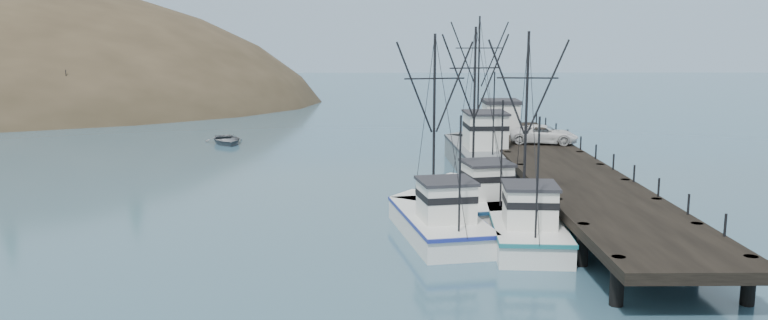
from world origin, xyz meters
TOP-DOWN VIEW (x-y plane):
  - ground at (0.00, 0.00)m, footprint 400.00×400.00m
  - pier at (14.00, 16.00)m, footprint 6.00×44.00m
  - distant_ridge at (10.00, 170.00)m, footprint 360.00×40.00m
  - distant_ridge_far at (-40.00, 185.00)m, footprint 180.00×25.00m
  - moored_sailboats at (-31.25, 57.26)m, footprint 19.94×16.72m
  - trawler_near at (9.56, 5.05)m, footprint 4.18×10.81m
  - trawler_mid at (5.17, 6.19)m, footprint 5.27×10.98m
  - trawler_far at (7.97, 11.31)m, footprint 5.18×10.98m
  - work_vessel at (10.06, 25.62)m, footprint 4.68×14.15m
  - pier_shed at (12.50, 31.03)m, footprint 3.00×3.20m
  - pickup_truck at (14.84, 24.84)m, footprint 5.55×3.43m
  - motorboat at (-12.23, 38.03)m, footprint 5.17×6.04m

SIDE VIEW (x-z plane):
  - ground at x=0.00m, z-range 0.00..0.00m
  - distant_ridge at x=10.00m, z-range -13.00..13.00m
  - distant_ridge_far at x=-40.00m, z-range -9.00..9.00m
  - motorboat at x=-12.23m, z-range -0.53..0.53m
  - moored_sailboats at x=-31.25m, z-range -2.84..3.51m
  - trawler_mid at x=5.17m, z-range -4.61..6.24m
  - trawler_near at x=9.56m, z-range -4.67..6.31m
  - trawler_far at x=7.97m, z-range -4.79..6.43m
  - work_vessel at x=10.06m, z-range -4.79..7.25m
  - pier at x=14.00m, z-range 0.69..2.69m
  - pickup_truck at x=14.84m, z-range 2.00..3.43m
  - pier_shed at x=12.50m, z-range 2.02..4.82m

